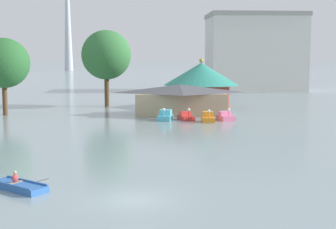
% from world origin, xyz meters
% --- Properties ---
extents(ground_plane, '(2000.00, 2000.00, 0.00)m').
position_xyz_m(ground_plane, '(0.00, 0.00, 0.00)').
color(ground_plane, gray).
extents(rowboat_with_rower, '(3.96, 3.85, 1.30)m').
position_xyz_m(rowboat_with_rower, '(-6.94, 2.64, 0.22)').
color(rowboat_with_rower, '#2D60AD').
rests_on(rowboat_with_rower, ground).
extents(pedal_boat_cyan, '(2.29, 3.22, 1.68)m').
position_xyz_m(pedal_boat_cyan, '(3.86, 34.78, 0.53)').
color(pedal_boat_cyan, '#4CB7CC').
rests_on(pedal_boat_cyan, ground).
extents(pedal_boat_red, '(2.20, 2.72, 1.62)m').
position_xyz_m(pedal_boat_red, '(6.47, 34.68, 0.44)').
color(pedal_boat_red, red).
rests_on(pedal_boat_red, ground).
extents(pedal_boat_orange, '(1.68, 2.59, 1.66)m').
position_xyz_m(pedal_boat_orange, '(9.08, 32.74, 0.51)').
color(pedal_boat_orange, orange).
rests_on(pedal_boat_orange, ground).
extents(pedal_boat_pink, '(2.24, 2.73, 1.68)m').
position_xyz_m(pedal_boat_pink, '(11.53, 34.09, 0.47)').
color(pedal_boat_pink, pink).
rests_on(pedal_boat_pink, ground).
extents(boathouse, '(13.53, 8.01, 4.24)m').
position_xyz_m(boathouse, '(6.25, 40.86, 2.22)').
color(boathouse, tan).
rests_on(boathouse, ground).
extents(green_roof_pavilion, '(12.11, 12.11, 7.87)m').
position_xyz_m(green_roof_pavilion, '(10.64, 51.09, 4.08)').
color(green_roof_pavilion, '#993328').
rests_on(green_roof_pavilion, ground).
extents(shoreline_tree_tall_left, '(7.17, 7.17, 10.70)m').
position_xyz_m(shoreline_tree_tall_left, '(-18.13, 41.56, 7.22)').
color(shoreline_tree_tall_left, brown).
rests_on(shoreline_tree_tall_left, ground).
extents(shoreline_tree_mid, '(8.05, 8.05, 12.44)m').
position_xyz_m(shoreline_tree_mid, '(-4.72, 52.77, 8.40)').
color(shoreline_tree_mid, brown).
rests_on(shoreline_tree_mid, ground).
extents(background_building_block, '(22.86, 14.50, 18.58)m').
position_xyz_m(background_building_block, '(28.82, 89.53, 9.31)').
color(background_building_block, silver).
rests_on(background_building_block, ground).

